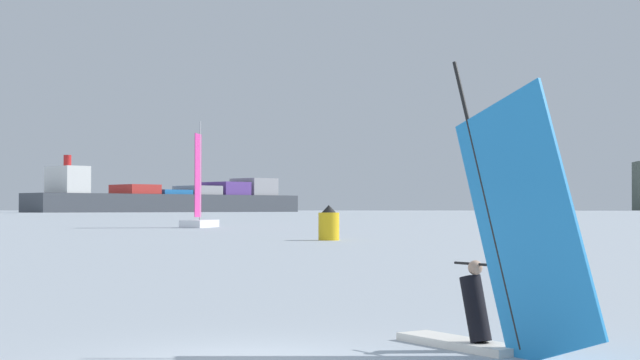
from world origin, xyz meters
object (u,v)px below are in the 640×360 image
small_sailboat (200,218)px  channel_buoy (329,224)px  cargo_ship (173,198)px  windsurfer (497,272)px

small_sailboat → channel_buoy: bearing=-153.2°
cargo_ship → small_sailboat: 450.79m
cargo_ship → small_sailboat: size_ratio=14.18×
cargo_ship → channel_buoy: size_ratio=71.40×
windsurfer → cargo_ship: 544.92m
windsurfer → channel_buoy: 49.87m
windsurfer → small_sailboat: 94.14m
windsurfer → small_sailboat: small_sailboat is taller
windsurfer → channel_buoy: bearing=-31.1°
windsurfer → cargo_ship: (-290.19, 461.17, 6.69)m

